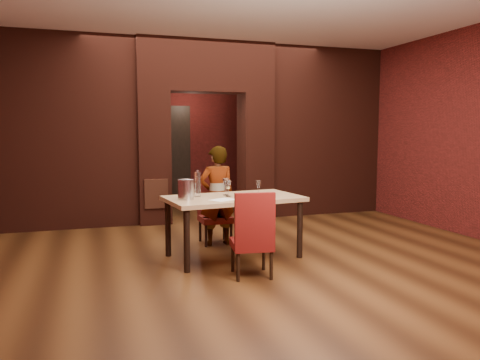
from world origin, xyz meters
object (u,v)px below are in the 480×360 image
object	(u,v)px
chair_near	(251,233)
wine_glass_c	(258,188)
wine_bucket	(186,189)
chair_far	(215,210)
water_bottle	(197,183)
potted_plant	(245,223)
dining_table	(233,227)
person_seated	(217,196)
wine_glass_a	(228,188)
wine_glass_b	(226,187)

from	to	relation	value
chair_near	wine_glass_c	distance (m)	1.01
wine_glass_c	wine_bucket	size ratio (longest dim) A/B	0.77
chair_far	water_bottle	bearing A→B (deg)	-122.04
water_bottle	potted_plant	xyz separation A→B (m)	(0.91, 0.83, -0.73)
wine_glass_c	water_bottle	world-z (taller)	water_bottle
dining_table	chair_far	distance (m)	0.79
person_seated	wine_bucket	xyz separation A→B (m)	(-0.60, -0.77, 0.20)
wine_glass_a	potted_plant	distance (m)	1.28
water_bottle	person_seated	bearing A→B (deg)	54.03
dining_table	person_seated	distance (m)	0.77
chair_near	wine_glass_b	xyz separation A→B (m)	(-0.01, 0.96, 0.42)
water_bottle	chair_far	bearing A→B (deg)	57.86
wine_bucket	wine_glass_a	bearing A→B (deg)	9.58
water_bottle	potted_plant	distance (m)	1.44
water_bottle	potted_plant	bearing A→B (deg)	42.38
chair_far	wine_bucket	world-z (taller)	wine_bucket
dining_table	wine_glass_c	size ratio (longest dim) A/B	8.88
wine_glass_c	potted_plant	xyz separation A→B (m)	(0.13, 0.95, -0.66)
wine_glass_c	person_seated	bearing A→B (deg)	119.25
wine_glass_a	water_bottle	distance (m)	0.40
chair_far	chair_near	distance (m)	1.60
wine_glass_b	potted_plant	world-z (taller)	wine_glass_b
wine_glass_b	wine_bucket	size ratio (longest dim) A/B	0.90
person_seated	potted_plant	size ratio (longest dim) A/B	3.15
wine_bucket	dining_table	bearing A→B (deg)	5.99
dining_table	chair_near	distance (m)	0.82
chair_near	wine_glass_c	world-z (taller)	wine_glass_c
chair_near	wine_glass_a	distance (m)	0.94
dining_table	wine_glass_b	xyz separation A→B (m)	(-0.06, 0.15, 0.50)
dining_table	water_bottle	distance (m)	0.72
chair_far	wine_glass_a	bearing A→B (deg)	-92.20
chair_near	person_seated	xyz separation A→B (m)	(0.01, 1.52, 0.22)
wine_glass_c	wine_bucket	distance (m)	0.98
person_seated	water_bottle	world-z (taller)	person_seated
wine_glass_a	wine_bucket	bearing A→B (deg)	-170.42
wine_glass_a	wine_bucket	size ratio (longest dim) A/B	0.83
person_seated	water_bottle	distance (m)	0.74
wine_glass_a	potted_plant	bearing A→B (deg)	60.30
wine_glass_b	wine_glass_a	bearing A→B (deg)	-92.81
dining_table	wine_glass_c	xyz separation A→B (m)	(0.35, 0.03, 0.49)
chair_far	potted_plant	bearing A→B (deg)	20.69
water_bottle	wine_glass_c	bearing A→B (deg)	-8.21
chair_near	wine_bucket	world-z (taller)	wine_bucket
chair_near	chair_far	bearing A→B (deg)	-82.37
dining_table	person_seated	xyz separation A→B (m)	(-0.03, 0.70, 0.31)
dining_table	water_bottle	xyz separation A→B (m)	(-0.43, 0.14, 0.56)
potted_plant	chair_far	bearing A→B (deg)	-159.41
chair_far	water_bottle	world-z (taller)	water_bottle
chair_far	person_seated	size ratio (longest dim) A/B	0.68
person_seated	wine_glass_a	distance (m)	0.70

